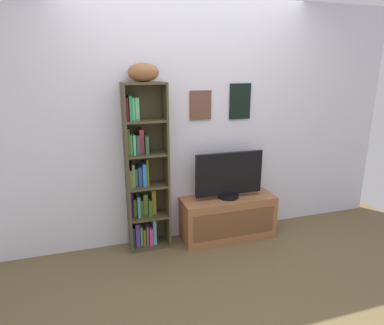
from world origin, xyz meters
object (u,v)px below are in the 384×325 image
at_px(football, 143,72).
at_px(television, 229,176).
at_px(tv_stand, 228,217).
at_px(bookshelf, 143,175).

xyz_separation_m(football, television, (0.87, -0.07, -1.07)).
relative_size(tv_stand, television, 1.37).
height_order(football, television, football).
bearing_deg(football, bookshelf, 141.54).
distance_m(football, tv_stand, 1.78).
bearing_deg(television, bookshelf, 173.99).
relative_size(bookshelf, football, 5.84).
distance_m(football, television, 1.38).
height_order(bookshelf, tv_stand, bookshelf).
height_order(tv_stand, television, television).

